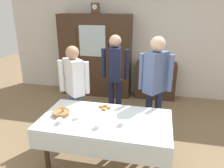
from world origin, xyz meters
name	(u,v)px	position (x,y,z in m)	size (l,w,h in m)	color
ground_plane	(109,155)	(0.00, 0.00, 0.00)	(12.00, 12.00, 0.00)	#846B4C
back_wall	(134,40)	(0.00, 2.65, 1.35)	(6.40, 0.10, 2.70)	silver
dining_table	(105,127)	(0.00, -0.23, 0.63)	(1.73, 0.94, 0.73)	#3D2819
wall_cabinet	(96,56)	(-0.90, 2.35, 0.98)	(1.73, 0.46, 1.96)	#3D2819
mantel_clock	(95,8)	(-0.87, 2.35, 2.08)	(0.18, 0.11, 0.24)	brown
bookshelf_low	(156,80)	(0.58, 2.41, 0.44)	(0.94, 0.35, 0.88)	#3D2819
book_stack	(157,61)	(0.58, 2.40, 0.92)	(0.15, 0.20, 0.08)	#664C7A
tea_cup_near_left	(60,121)	(-0.54, -0.44, 0.76)	(0.13, 0.13, 0.06)	white
tea_cup_far_right	(97,126)	(-0.04, -0.45, 0.76)	(0.13, 0.13, 0.06)	white
tea_cup_mid_left	(77,117)	(-0.37, -0.28, 0.76)	(0.13, 0.13, 0.06)	white
tea_cup_near_right	(122,123)	(0.24, -0.32, 0.76)	(0.13, 0.13, 0.06)	white
bread_basket	(61,113)	(-0.62, -0.23, 0.77)	(0.24, 0.24, 0.16)	#9E7542
pastry_plate	(105,108)	(-0.08, 0.07, 0.75)	(0.28, 0.28, 0.05)	white
spoon_far_left	(144,119)	(0.51, -0.11, 0.74)	(0.12, 0.02, 0.01)	silver
spoon_front_edge	(146,129)	(0.55, -0.36, 0.74)	(0.12, 0.02, 0.01)	silver
person_near_right_end	(115,70)	(-0.16, 1.16, 1.01)	(0.52, 0.38, 1.66)	#191E38
person_behind_table_right	(74,84)	(-0.69, 0.44, 0.95)	(0.52, 0.39, 1.57)	slate
person_by_cabinet	(155,80)	(0.60, 0.61, 1.06)	(0.52, 0.41, 1.73)	#191E38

